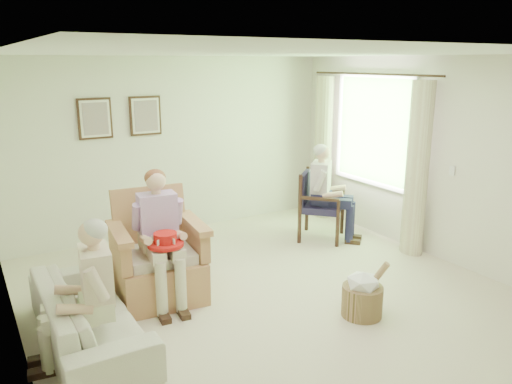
# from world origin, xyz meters

# --- Properties ---
(floor) EXTENTS (5.50, 5.50, 0.00)m
(floor) POSITION_xyz_m (0.00, 0.00, 0.00)
(floor) COLOR beige
(floor) RESTS_ON ground
(back_wall) EXTENTS (5.00, 0.04, 2.60)m
(back_wall) POSITION_xyz_m (0.00, 2.75, 1.30)
(back_wall) COLOR silver
(back_wall) RESTS_ON ground
(left_wall) EXTENTS (0.04, 5.50, 2.60)m
(left_wall) POSITION_xyz_m (-2.50, 0.00, 1.30)
(left_wall) COLOR silver
(left_wall) RESTS_ON ground
(right_wall) EXTENTS (0.04, 5.50, 2.60)m
(right_wall) POSITION_xyz_m (2.50, 0.00, 1.30)
(right_wall) COLOR silver
(right_wall) RESTS_ON ground
(ceiling) EXTENTS (5.00, 5.50, 0.02)m
(ceiling) POSITION_xyz_m (0.00, 0.00, 2.60)
(ceiling) COLOR white
(ceiling) RESTS_ON back_wall
(window) EXTENTS (0.13, 2.50, 1.63)m
(window) POSITION_xyz_m (2.46, 1.20, 1.58)
(window) COLOR #2D6B23
(window) RESTS_ON right_wall
(curtain_left) EXTENTS (0.34, 0.34, 2.30)m
(curtain_left) POSITION_xyz_m (2.33, 0.22, 1.15)
(curtain_left) COLOR beige
(curtain_left) RESTS_ON ground
(curtain_right) EXTENTS (0.34, 0.34, 2.30)m
(curtain_right) POSITION_xyz_m (2.33, 2.18, 1.15)
(curtain_right) COLOR beige
(curtain_right) RESTS_ON ground
(framed_print_left) EXTENTS (0.45, 0.05, 0.55)m
(framed_print_left) POSITION_xyz_m (-1.15, 2.71, 1.78)
(framed_print_left) COLOR #382114
(framed_print_left) RESTS_ON back_wall
(framed_print_right) EXTENTS (0.45, 0.05, 0.55)m
(framed_print_right) POSITION_xyz_m (-0.45, 2.71, 1.78)
(framed_print_right) COLOR #382114
(framed_print_right) RESTS_ON back_wall
(wicker_armchair) EXTENTS (0.92, 0.91, 1.17)m
(wicker_armchair) POSITION_xyz_m (-1.07, 0.75, 0.37)
(wicker_armchair) COLOR tan
(wicker_armchair) RESTS_ON ground
(wood_armchair) EXTENTS (0.63, 0.59, 0.97)m
(wood_armchair) POSITION_xyz_m (1.64, 1.39, 0.53)
(wood_armchair) COLOR black
(wood_armchair) RESTS_ON ground
(sofa) EXTENTS (1.94, 0.76, 0.57)m
(sofa) POSITION_xyz_m (-1.95, 0.16, 0.28)
(sofa) COLOR beige
(sofa) RESTS_ON ground
(person_wicker) EXTENTS (0.40, 0.62, 1.42)m
(person_wicker) POSITION_xyz_m (-1.07, 0.59, 0.84)
(person_wicker) COLOR beige
(person_wicker) RESTS_ON ground
(person_dark) EXTENTS (0.40, 0.63, 1.37)m
(person_dark) POSITION_xyz_m (1.64, 1.23, 0.80)
(person_dark) COLOR #1C1B3D
(person_dark) RESTS_ON ground
(person_sofa) EXTENTS (0.42, 0.63, 1.24)m
(person_sofa) POSITION_xyz_m (-1.95, -0.15, 0.70)
(person_sofa) COLOR beige
(person_sofa) RESTS_ON ground
(red_hat) EXTENTS (0.37, 0.37, 0.14)m
(red_hat) POSITION_xyz_m (-1.09, 0.39, 0.76)
(red_hat) COLOR #B51512
(red_hat) RESTS_ON person_wicker
(hatbox) EXTENTS (0.51, 0.51, 0.61)m
(hatbox) POSITION_xyz_m (0.56, -0.75, 0.24)
(hatbox) COLOR #A67E5A
(hatbox) RESTS_ON ground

